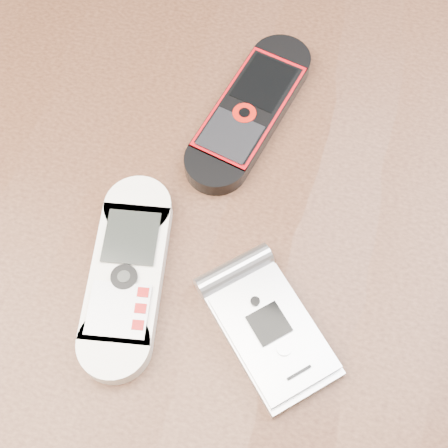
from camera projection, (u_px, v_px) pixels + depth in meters
ground at (221, 407)px, 1.13m from camera, size 4.00×4.00×0.00m
table at (219, 280)px, 0.55m from camera, size 1.20×0.80×0.75m
nokia_white at (127, 274)px, 0.43m from camera, size 0.07×0.16×0.02m
nokia_black_red at (250, 110)px, 0.49m from camera, size 0.09×0.17×0.02m
motorola_razr at (271, 331)px, 0.41m from camera, size 0.12×0.12×0.02m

